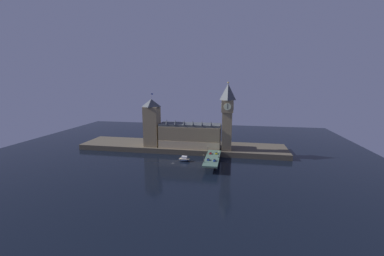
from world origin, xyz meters
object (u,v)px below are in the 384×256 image
object	(u,v)px
car_southbound_trail	(216,153)
pedestrian_far_rail	(208,153)
car_northbound_trail	(208,159)
victoria_tower	(152,123)
pedestrian_mid_walk	(218,157)
street_lamp_near	(204,158)
boat_upstream	(184,159)
pedestrian_near_rail	(204,161)
street_lamp_mid	(219,154)
clock_tower	(227,115)
street_lamp_far	(208,148)
car_northbound_lead	(210,153)
car_southbound_lead	(214,160)

from	to	relation	value
car_southbound_trail	pedestrian_far_rail	size ratio (longest dim) A/B	2.39
car_northbound_trail	victoria_tower	bearing A→B (deg)	146.69
car_northbound_trail	pedestrian_mid_walk	distance (m)	11.12
street_lamp_near	boat_upstream	xyz separation A→B (m)	(-20.60, 20.35, -9.41)
street_lamp_near	car_southbound_trail	bearing A→B (deg)	71.52
boat_upstream	pedestrian_near_rail	bearing A→B (deg)	-42.80
pedestrian_far_rail	boat_upstream	xyz separation A→B (m)	(-21.00, -4.69, -6.14)
pedestrian_far_rail	street_lamp_mid	distance (m)	15.48
clock_tower	street_lamp_near	bearing A→B (deg)	-110.26
street_lamp_far	clock_tower	bearing A→B (deg)	44.24
car_northbound_lead	pedestrian_mid_walk	distance (m)	13.45
pedestrian_mid_walk	street_lamp_near	xyz separation A→B (m)	(-11.19, -13.91, 3.26)
street_lamp_mid	pedestrian_far_rail	bearing A→B (deg)	137.31
car_southbound_trail	pedestrian_near_rail	bearing A→B (deg)	-108.27
car_southbound_lead	boat_upstream	size ratio (longest dim) A/B	0.40
pedestrian_far_rail	street_lamp_far	distance (m)	5.35
street_lamp_mid	victoria_tower	bearing A→B (deg)	155.07
clock_tower	street_lamp_mid	world-z (taller)	clock_tower
street_lamp_mid	street_lamp_far	distance (m)	18.74
victoria_tower	pedestrian_near_rail	bearing A→B (deg)	-37.70
clock_tower	street_lamp_far	distance (m)	38.24
clock_tower	pedestrian_near_rail	bearing A→B (deg)	-110.18
clock_tower	street_lamp_far	bearing A→B (deg)	-135.76
car_northbound_trail	street_lamp_near	distance (m)	7.82
pedestrian_mid_walk	boat_upstream	distance (m)	33.02
car_northbound_trail	car_southbound_trail	world-z (taller)	car_northbound_trail
victoria_tower	car_southbound_lead	bearing A→B (deg)	-32.01
car_southbound_lead	pedestrian_mid_walk	distance (m)	9.34
pedestrian_near_rail	boat_upstream	xyz separation A→B (m)	(-21.00, 19.45, -6.21)
clock_tower	victoria_tower	xyz separation A→B (m)	(-78.31, 2.66, -10.49)
car_southbound_trail	car_northbound_trail	bearing A→B (deg)	-105.75
car_northbound_lead	car_southbound_trail	world-z (taller)	car_northbound_lead
car_northbound_lead	street_lamp_mid	distance (m)	13.42
street_lamp_far	pedestrian_mid_walk	bearing A→B (deg)	-54.22
pedestrian_near_rail	street_lamp_mid	world-z (taller)	street_lamp_mid
car_southbound_trail	boat_upstream	xyz separation A→B (m)	(-29.10, -5.06, -5.89)
clock_tower	car_northbound_trail	xyz separation A→B (m)	(-13.87, -39.68, -33.25)
victoria_tower	car_southbound_lead	xyz separation A→B (m)	(69.84, -43.65, -22.79)
clock_tower	car_northbound_lead	size ratio (longest dim) A/B	15.02
clock_tower	pedestrian_near_rail	size ratio (longest dim) A/B	36.00
clock_tower	street_lamp_far	size ratio (longest dim) A/B	10.63
pedestrian_near_rail	boat_upstream	world-z (taller)	pedestrian_near_rail
car_southbound_lead	car_southbound_trail	xyz separation A→B (m)	(-0.00, 20.43, -0.02)
victoria_tower	boat_upstream	xyz separation A→B (m)	(40.74, -28.27, -28.69)
street_lamp_near	victoria_tower	bearing A→B (deg)	141.60
street_lamp_mid	street_lamp_far	xyz separation A→B (m)	(-11.59, 14.72, 0.19)
car_northbound_trail	car_southbound_lead	size ratio (longest dim) A/B	0.88
street_lamp_mid	car_northbound_lead	bearing A→B (deg)	130.56
car_southbound_trail	car_northbound_lead	bearing A→B (deg)	-171.95
car_northbound_lead	boat_upstream	size ratio (longest dim) A/B	0.40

